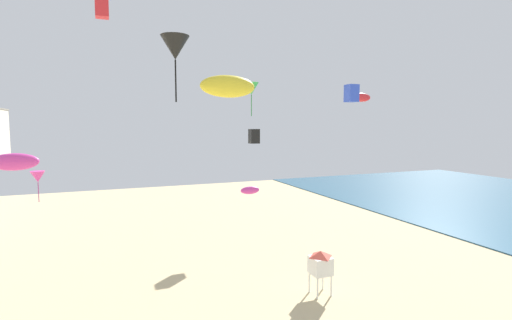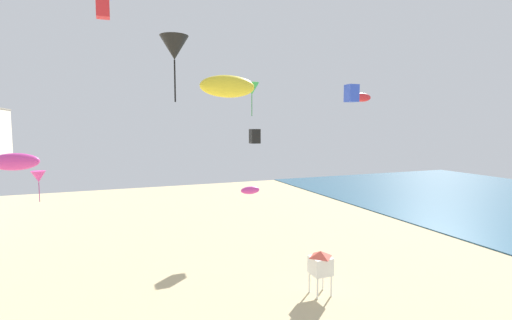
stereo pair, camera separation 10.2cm
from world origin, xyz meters
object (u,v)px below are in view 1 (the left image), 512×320
kite_magenta_delta (38,177)px  kite_red_box_2 (102,7)px  kite_black_box (254,136)px  kite_magenta_parafoil (14,162)px  kite_magenta_parafoil_2 (250,190)px  kite_blue_box (352,93)px  kite_black_delta (175,48)px  kite_yellow_parafoil (228,86)px  lifeguard_stand (320,263)px  kite_green_delta (251,89)px  kite_red_parafoil (361,97)px

kite_magenta_delta → kite_red_box_2: bearing=57.2°
kite_red_box_2 → kite_black_box: bearing=-5.1°
kite_magenta_parafoil → kite_magenta_parafoil_2: kite_magenta_parafoil is taller
kite_black_box → kite_magenta_parafoil_2: (-3.75, -8.68, -3.18)m
kite_blue_box → kite_black_delta: size_ratio=0.38×
kite_blue_box → kite_magenta_parafoil_2: kite_blue_box is taller
kite_magenta_delta → kite_blue_box: kite_blue_box is taller
kite_black_box → kite_yellow_parafoil: (-6.47, -12.68, 2.86)m
lifeguard_stand → kite_magenta_delta: (-14.98, 7.77, 4.75)m
kite_black_box → kite_yellow_parafoil: kite_yellow_parafoil is taller
kite_magenta_delta → kite_blue_box: bearing=-29.0°
kite_green_delta → kite_yellow_parafoil: 8.75m
kite_green_delta → kite_black_delta: (-7.51, -11.56, 0.14)m
kite_blue_box → kite_magenta_parafoil: size_ratio=0.41×
kite_green_delta → kite_magenta_parafoil_2: bearing=-112.8°
kite_black_delta → kite_green_delta: bearing=57.0°
kite_red_parafoil → kite_magenta_delta: bearing=160.3°
lifeguard_stand → kite_magenta_parafoil: 17.09m
kite_black_box → kite_black_delta: (-9.75, -16.62, 3.74)m
lifeguard_stand → kite_magenta_delta: size_ratio=1.35×
kite_green_delta → kite_black_delta: kite_black_delta is taller
kite_blue_box → kite_red_box_2: (-12.07, 15.04, 7.29)m
kite_red_parafoil → kite_blue_box: bearing=-136.2°
kite_magenta_delta → kite_red_parafoil: 20.14m
kite_black_box → lifeguard_stand: bearing=-94.7°
kite_magenta_delta → kite_yellow_parafoil: size_ratio=0.66×
kite_black_box → kite_magenta_parafoil_2: size_ratio=1.00×
lifeguard_stand → kite_magenta_delta: 17.53m
kite_blue_box → kite_red_parafoil: (2.39, 2.29, 0.01)m
kite_black_box → kite_magenta_parafoil: (-16.51, -8.66, -0.90)m
kite_magenta_delta → lifeguard_stand: bearing=-27.4°
kite_magenta_delta → kite_yellow_parafoil: (9.56, -7.61, 5.00)m
kite_red_box_2 → kite_green_delta: bearing=-31.9°
kite_green_delta → kite_red_parafoil: kite_green_delta is taller
kite_black_delta → kite_red_box_2: bearing=97.5°
kite_black_delta → kite_yellow_parafoil: (3.27, 3.94, -0.88)m
kite_magenta_parafoil_2 → kite_yellow_parafoil: 7.74m
kite_black_box → kite_black_delta: bearing=-120.4°
kite_magenta_parafoil → kite_red_parafoil: kite_red_parafoil is taller
kite_green_delta → kite_red_box_2: size_ratio=1.58×
kite_blue_box → kite_green_delta: 9.22m
kite_black_delta → kite_magenta_parafoil: size_ratio=1.06×
kite_black_delta → kite_red_box_2: kite_red_box_2 is taller
kite_green_delta → lifeguard_stand: bearing=-81.4°
kite_green_delta → kite_magenta_parafoil: size_ratio=1.07×
lifeguard_stand → kite_black_delta: bearing=-156.5°
kite_magenta_parafoil → kite_magenta_parafoil_2: bearing=-0.1°
kite_blue_box → kite_yellow_parafoil: (-6.46, 1.28, 0.23)m
kite_yellow_parafoil → kite_black_delta: bearing=-129.7°
kite_magenta_delta → kite_black_delta: bearing=-61.4°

